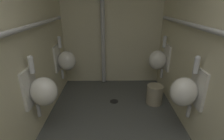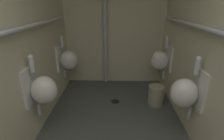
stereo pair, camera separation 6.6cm
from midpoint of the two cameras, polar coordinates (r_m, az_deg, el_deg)
The scene contains 13 objects.
floor at distance 2.32m, azimuth -0.38°, elevation -22.17°, with size 2.03×3.44×0.08m, color #4C4F4C.
wall_left at distance 1.96m, azimuth -31.48°, elevation 11.97°, with size 0.06×3.44×2.68m, color beige.
wall_right at distance 1.96m, azimuth 30.44°, elevation 12.18°, with size 0.06×3.44×2.68m, color beige.
wall_back at distance 3.37m, azimuth -0.58°, elevation 17.78°, with size 2.03×0.06×2.68m, color beige.
urinal_left_mid at distance 2.11m, azimuth -23.08°, elevation -6.33°, with size 0.32×0.30×0.76m.
urinal_left_far at distance 3.07m, azimuth -15.80°, elevation 3.16°, with size 0.32×0.30×0.76m.
urinal_right_mid at distance 2.09m, azimuth 22.43°, elevation -6.47°, with size 0.32×0.30×0.76m.
urinal_right_far at distance 3.09m, azimuth 14.67°, elevation 3.41°, with size 0.32×0.30×0.76m.
supply_pipe_left at distance 1.94m, azimuth -28.57°, elevation 11.91°, with size 0.06×2.66×0.06m.
supply_pipe_right at distance 1.93m, azimuth 27.77°, elevation 12.00°, with size 0.06×2.74×0.06m.
standpipe_back_wall at distance 3.27m, azimuth -3.76°, elevation 17.62°, with size 0.08×0.08×2.63m, color #B2B2B2.
floor_drain at distance 2.95m, azimuth 0.05°, elevation -10.35°, with size 0.14×0.14×0.01m, color black.
waste_bin at distance 2.91m, azimuth 13.30°, elevation -7.92°, with size 0.25×0.25×0.32m, color #9E937A.
Camera 1 is at (-0.04, -0.02, 1.56)m, focal length 27.51 mm.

